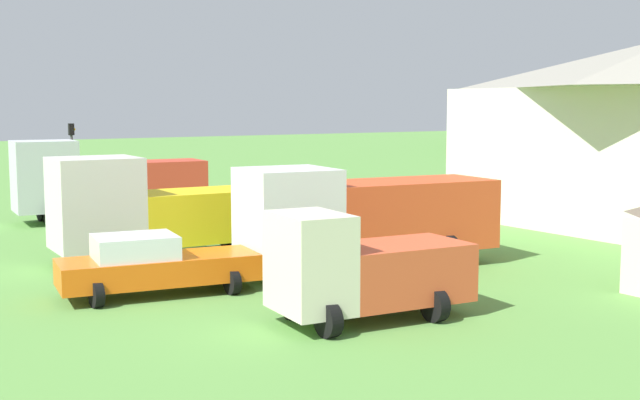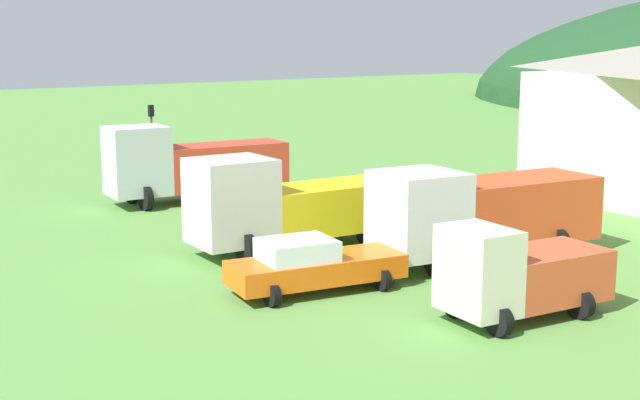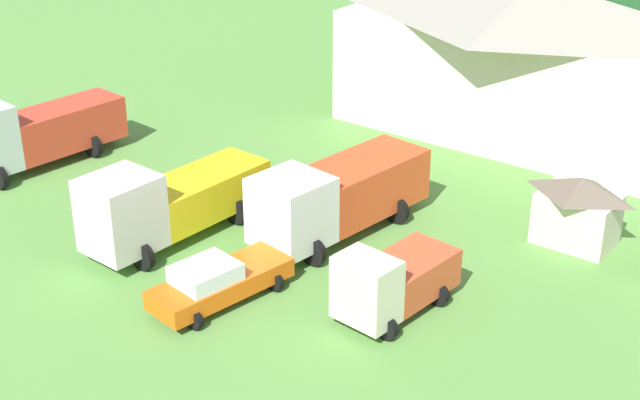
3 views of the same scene
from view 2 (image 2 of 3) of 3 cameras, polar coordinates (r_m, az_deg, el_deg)
name	(u,v)px [view 2 (image 2 of 3)]	position (r m, az deg, el deg)	size (l,w,h in m)	color
ground_plane	(404,271)	(29.24, 5.37, -4.54)	(200.00, 200.00, 0.00)	#5B9342
tow_truck_silver	(187,163)	(40.93, -8.47, 2.32)	(3.49, 8.45, 3.58)	silver
flatbed_truck_yellow	(286,204)	(31.47, -2.18, -0.26)	(3.42, 8.36, 3.46)	silver
heavy_rig_white	(479,211)	(30.49, 10.12, -0.68)	(3.94, 8.42, 3.24)	white
light_truck_cream	(516,273)	(24.63, 12.40, -4.58)	(2.82, 4.93, 2.67)	beige
service_pickup_orange	(312,265)	(26.63, -0.52, -4.18)	(2.86, 5.52, 1.66)	orange
traffic_light_west	(152,139)	(43.51, -10.68, 3.83)	(0.20, 0.32, 4.23)	#4C4C51
traffic_cone_near_pickup	(312,229)	(35.25, -0.50, -1.85)	(0.36, 0.36, 0.46)	orange
traffic_cone_mid_row	(384,254)	(31.38, 4.09, -3.46)	(0.36, 0.36, 0.60)	orange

